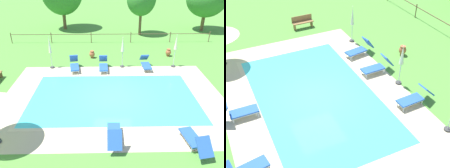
% 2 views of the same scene
% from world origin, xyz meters
% --- Properties ---
extents(ground_plane, '(160.00, 160.00, 0.00)m').
position_xyz_m(ground_plane, '(0.00, 0.00, 0.00)').
color(ground_plane, '#518E38').
extents(pool_deck_paving, '(12.90, 8.95, 0.01)m').
position_xyz_m(pool_deck_paving, '(0.00, 0.00, 0.00)').
color(pool_deck_paving, '#BCAD8E').
rests_on(pool_deck_paving, ground).
extents(swimming_pool_water, '(9.57, 5.63, 0.01)m').
position_xyz_m(swimming_pool_water, '(0.00, 0.00, 0.01)').
color(swimming_pool_water, '#42CCD6').
rests_on(swimming_pool_water, ground).
extents(pool_coping_rim, '(10.05, 6.11, 0.01)m').
position_xyz_m(pool_coping_rim, '(0.00, 0.00, 0.01)').
color(pool_coping_rim, beige).
rests_on(pool_coping_rim, ground).
extents(sun_lounger_north_near_steps, '(0.65, 1.88, 0.99)m').
position_xyz_m(sun_lounger_north_near_steps, '(-0.62, 3.92, 0.39)').
color(sun_lounger_north_near_steps, '#2856A8').
rests_on(sun_lounger_north_near_steps, ground).
extents(sun_lounger_north_mid, '(0.61, 1.83, 1.01)m').
position_xyz_m(sun_lounger_north_mid, '(-0.06, -3.80, 0.40)').
color(sun_lounger_north_mid, '#2856A8').
rests_on(sun_lounger_north_mid, ground).
extents(sun_lounger_north_far, '(0.89, 1.91, 1.00)m').
position_xyz_m(sun_lounger_north_far, '(-2.74, 3.97, 0.40)').
color(sun_lounger_north_far, '#2856A8').
rests_on(sun_lounger_north_far, ground).
extents(sun_lounger_north_end, '(0.68, 1.96, 0.91)m').
position_xyz_m(sun_lounger_north_end, '(2.52, 4.15, 0.38)').
color(sun_lounger_north_end, '#2856A8').
rests_on(sun_lounger_north_end, ground).
extents(sun_lounger_south_mid, '(0.92, 1.98, 0.95)m').
position_xyz_m(sun_lounger_south_mid, '(3.32, -4.21, 0.39)').
color(sun_lounger_south_mid, '#2856A8').
rests_on(sun_lounger_south_mid, ground).
extents(patio_umbrella_closed_row_west, '(0.32, 0.32, 2.45)m').
position_xyz_m(patio_umbrella_closed_row_west, '(-4.46, 4.34, 1.56)').
color(patio_umbrella_closed_row_west, '#383838').
rests_on(patio_umbrella_closed_row_west, ground).
extents(patio_umbrella_closed_row_mid_west, '(0.32, 0.32, 2.32)m').
position_xyz_m(patio_umbrella_closed_row_mid_west, '(0.79, 4.42, 1.52)').
color(patio_umbrella_closed_row_mid_west, '#383838').
rests_on(patio_umbrella_closed_row_mid_west, ground).
extents(patio_umbrella_closed_row_centre, '(0.32, 0.32, 2.49)m').
position_xyz_m(patio_umbrella_closed_row_centre, '(4.66, 4.37, 1.67)').
color(patio_umbrella_closed_row_centre, '#383838').
rests_on(patio_umbrella_closed_row_centre, ground).
extents(terracotta_urn_near_fence, '(0.44, 0.44, 0.61)m').
position_xyz_m(terracotta_urn_near_fence, '(-1.59, 6.32, 0.33)').
color(terracotta_urn_near_fence, '#A85B38').
rests_on(terracotta_urn_near_fence, ground).
extents(terracotta_urn_by_tree, '(0.45, 0.45, 0.64)m').
position_xyz_m(terracotta_urn_by_tree, '(4.80, 6.59, 0.35)').
color(terracotta_urn_by_tree, '#A85B38').
rests_on(terracotta_urn_by_tree, ground).
extents(perimeter_fence, '(19.54, 0.08, 1.05)m').
position_xyz_m(perimeter_fence, '(0.05, 10.47, 0.70)').
color(perimeter_fence, brown).
rests_on(perimeter_fence, ground).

